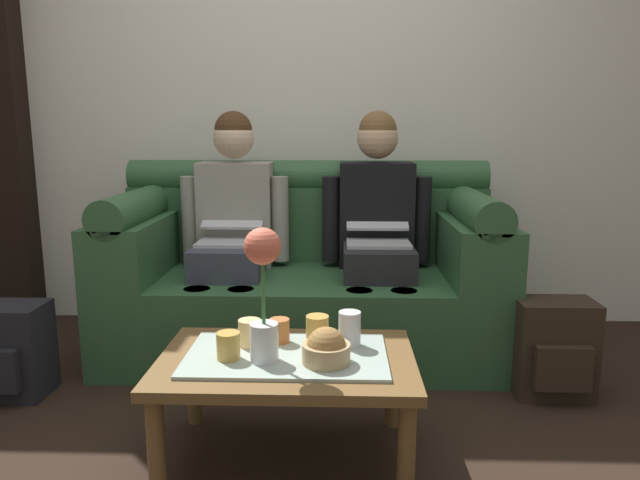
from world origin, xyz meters
TOP-DOWN VIEW (x-y plane):
  - ground_plane at (0.00, 0.00)m, footprint 14.00×14.00m
  - back_wall_patterned at (0.00, 1.70)m, footprint 6.00×0.12m
  - timber_pillar at (-1.72, 1.58)m, footprint 0.20×0.20m
  - couch at (0.00, 1.17)m, footprint 1.94×0.88m
  - person_left at (-0.37, 1.17)m, footprint 0.56×0.67m
  - person_right at (0.37, 1.17)m, footprint 0.56×0.67m
  - coffee_table at (0.00, 0.11)m, footprint 0.87×0.57m
  - flower_vase at (-0.07, 0.05)m, footprint 0.12×0.12m
  - snack_bowl at (0.14, 0.04)m, footprint 0.16×0.16m
  - cup_near_left at (-0.03, 0.22)m, footprint 0.07×0.07m
  - cup_near_right at (0.10, 0.19)m, footprint 0.08×0.08m
  - cup_far_center at (-0.19, 0.06)m, footprint 0.08×0.08m
  - cup_far_left at (-0.13, 0.18)m, footprint 0.08×0.08m
  - cup_far_right at (0.21, 0.20)m, footprint 0.08×0.08m
  - backpack_right at (1.09, 0.64)m, footprint 0.33×0.25m
  - backpack_left at (-1.25, 0.56)m, footprint 0.35×0.26m

SIDE VIEW (x-z plane):
  - ground_plane at x=0.00m, z-range 0.00..0.00m
  - backpack_left at x=-1.25m, z-range 0.00..0.40m
  - backpack_right at x=1.09m, z-range 0.00..0.42m
  - coffee_table at x=0.00m, z-range 0.13..0.52m
  - couch at x=0.00m, z-range -0.11..0.86m
  - cup_near_left at x=-0.03m, z-range 0.38..0.47m
  - cup_far_center at x=-0.19m, z-range 0.38..0.47m
  - snack_bowl at x=0.14m, z-range 0.36..0.49m
  - cup_far_left at x=-0.13m, z-range 0.38..0.48m
  - cup_near_right at x=0.10m, z-range 0.38..0.49m
  - cup_far_right at x=0.21m, z-range 0.38..0.50m
  - flower_vase at x=-0.07m, z-range 0.42..0.86m
  - person_right at x=0.37m, z-range 0.05..1.27m
  - person_left at x=-0.37m, z-range 0.05..1.27m
  - back_wall_patterned at x=0.00m, z-range 0.00..2.90m
  - timber_pillar at x=-1.72m, z-range 0.00..2.90m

